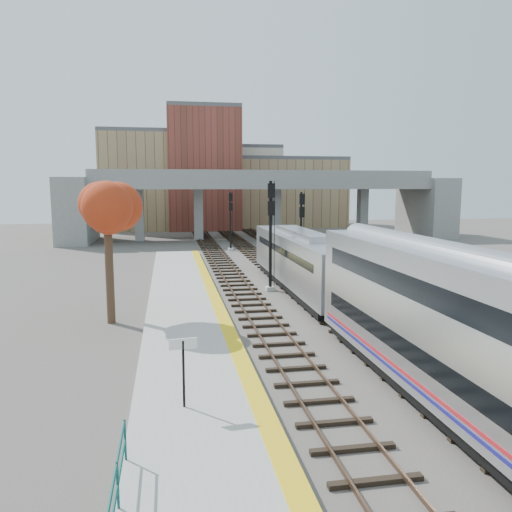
{
  "coord_description": "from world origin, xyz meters",
  "views": [
    {
      "loc": [
        -8.17,
        -24.5,
        7.4
      ],
      "look_at": [
        -2.1,
        9.86,
        2.5
      ],
      "focal_mm": 35.0,
      "sensor_mm": 36.0,
      "label": 1
    }
  ],
  "objects": [
    {
      "name": "ground",
      "position": [
        0.0,
        0.0,
        0.0
      ],
      "size": [
        160.0,
        160.0,
        0.0
      ],
      "primitive_type": "plane",
      "color": "#47423D",
      "rests_on": "ground"
    },
    {
      "name": "yellow_strip",
      "position": [
        -5.35,
        0.0,
        0.35
      ],
      "size": [
        0.7,
        60.0,
        0.01
      ],
      "primitive_type": "cube",
      "color": "yellow",
      "rests_on": "platform"
    },
    {
      "name": "overpass",
      "position": [
        4.92,
        45.0,
        5.81
      ],
      "size": [
        54.0,
        12.0,
        9.5
      ],
      "color": "slate",
      "rests_on": "ground"
    },
    {
      "name": "signal_mast_near",
      "position": [
        -1.1,
        9.6,
        3.98
      ],
      "size": [
        0.6,
        0.64,
        7.76
      ],
      "color": "#9E9E99",
      "rests_on": "ground"
    },
    {
      "name": "locomotive",
      "position": [
        1.0,
        9.12,
        2.28
      ],
      "size": [
        3.02,
        19.05,
        4.1
      ],
      "color": "#A8AAB2",
      "rests_on": "ground"
    },
    {
      "name": "tracks",
      "position": [
        0.93,
        12.5,
        0.08
      ],
      "size": [
        10.7,
        95.0,
        0.25
      ],
      "color": "black",
      "rests_on": "ground"
    },
    {
      "name": "signal_mast_far",
      "position": [
        -1.1,
        32.18,
        3.27
      ],
      "size": [
        0.6,
        0.64,
        6.71
      ],
      "color": "#9E9E99",
      "rests_on": "ground"
    },
    {
      "name": "car_c",
      "position": [
        16.51,
        32.36,
        0.66
      ],
      "size": [
        2.06,
        4.42,
        1.25
      ],
      "primitive_type": "imported",
      "rotation": [
        0.0,
        0.0,
        0.07
      ],
      "color": "#99999E",
      "rests_on": "parking_lot"
    },
    {
      "name": "station_sign",
      "position": [
        -7.8,
        -9.09,
        1.98
      ],
      "size": [
        0.9,
        0.14,
        2.27
      ],
      "rotation": [
        0.0,
        0.0,
        0.1
      ],
      "color": "black",
      "rests_on": "platform"
    },
    {
      "name": "car_b",
      "position": [
        12.28,
        29.76,
        0.66
      ],
      "size": [
        3.2,
        3.84,
        1.24
      ],
      "primitive_type": "imported",
      "rotation": [
        0.0,
        0.0,
        0.6
      ],
      "color": "#99999E",
      "rests_on": "parking_lot"
    },
    {
      "name": "parking_lot",
      "position": [
        14.0,
        28.0,
        0.02
      ],
      "size": [
        14.0,
        18.0,
        0.04
      ],
      "primitive_type": "cube",
      "color": "black",
      "rests_on": "ground"
    },
    {
      "name": "tree",
      "position": [
        -11.34,
        2.88,
        6.26
      ],
      "size": [
        3.6,
        3.6,
        8.44
      ],
      "color": "#382619",
      "rests_on": "ground"
    },
    {
      "name": "platform",
      "position": [
        -7.25,
        0.0,
        0.17
      ],
      "size": [
        4.5,
        60.0,
        0.35
      ],
      "primitive_type": "cube",
      "color": "#9E9E99",
      "rests_on": "ground"
    },
    {
      "name": "signal_mast_mid",
      "position": [
        3.0,
        16.56,
        3.4
      ],
      "size": [
        0.6,
        0.64,
        6.9
      ],
      "color": "#9E9E99",
      "rests_on": "ground"
    },
    {
      "name": "buildings_far",
      "position": [
        1.26,
        66.57,
        7.88
      ],
      "size": [
        43.0,
        21.0,
        20.6
      ],
      "color": "#988058",
      "rests_on": "ground"
    },
    {
      "name": "car_a",
      "position": [
        11.37,
        22.64,
        0.65
      ],
      "size": [
        2.79,
        3.88,
        1.23
      ],
      "primitive_type": "imported",
      "rotation": [
        0.0,
        0.0,
        0.42
      ],
      "color": "#99999E",
      "rests_on": "parking_lot"
    }
  ]
}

